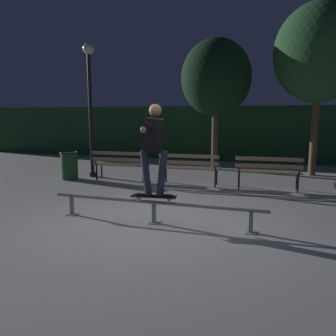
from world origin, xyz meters
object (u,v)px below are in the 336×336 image
at_px(lamp_post_left, 90,93).
at_px(tree_far_right, 320,53).
at_px(tree_behind_benches, 216,78).
at_px(park_bench_leftmost, 120,162).
at_px(park_bench_right_center, 268,169).
at_px(grind_rail, 154,206).
at_px(trash_can, 69,165).
at_px(park_bench_left_center, 189,165).
at_px(skateboarder, 154,142).
at_px(skateboard, 154,197).

bearing_deg(lamp_post_left, tree_far_right, 19.81).
bearing_deg(tree_behind_benches, park_bench_leftmost, -126.66).
xyz_separation_m(park_bench_right_center, lamp_post_left, (-5.13, 0.36, 1.94)).
xyz_separation_m(grind_rail, trash_can, (-3.73, 3.06, 0.11)).
height_order(park_bench_leftmost, tree_far_right, tree_far_right).
relative_size(grind_rail, lamp_post_left, 0.99).
xyz_separation_m(park_bench_right_center, trash_can, (-5.55, -0.22, -0.12)).
xyz_separation_m(park_bench_left_center, trash_can, (-3.54, -0.22, -0.12)).
distance_m(skateboarder, park_bench_left_center, 3.40).
xyz_separation_m(skateboard, skateboarder, (0.00, 0.00, 0.94)).
bearing_deg(trash_can, tree_far_right, 22.91).
relative_size(skateboard, park_bench_leftmost, 0.49).
bearing_deg(grind_rail, lamp_post_left, 132.27).
distance_m(park_bench_leftmost, tree_behind_benches, 4.43).
bearing_deg(lamp_post_left, skateboarder, -47.66).
distance_m(grind_rail, park_bench_left_center, 3.29).
bearing_deg(trash_can, park_bench_left_center, 3.51).
xyz_separation_m(park_bench_leftmost, tree_far_right, (5.28, 2.66, 3.13)).
bearing_deg(trash_can, skateboard, -39.35).
height_order(park_bench_leftmost, park_bench_left_center, same).
relative_size(grind_rail, skateboarder, 2.48).
bearing_deg(tree_far_right, park_bench_right_center, -115.42).
xyz_separation_m(skateboarder, park_bench_right_center, (1.81, 3.28, -0.87)).
height_order(tree_far_right, trash_can, tree_far_right).
relative_size(lamp_post_left, trash_can, 4.88).
height_order(park_bench_left_center, tree_far_right, tree_far_right).
bearing_deg(park_bench_left_center, tree_behind_benches, 86.76).
bearing_deg(grind_rail, park_bench_right_center, 61.01).
bearing_deg(park_bench_leftmost, lamp_post_left, 162.01).
xyz_separation_m(park_bench_left_center, park_bench_right_center, (2.01, 0.00, 0.00)).
distance_m(park_bench_right_center, trash_can, 5.55).
bearing_deg(lamp_post_left, park_bench_right_center, -4.01).
bearing_deg(tree_behind_benches, park_bench_right_center, -57.74).
relative_size(park_bench_left_center, park_bench_right_center, 1.00).
bearing_deg(park_bench_left_center, park_bench_leftmost, 180.00).
xyz_separation_m(skateboard, park_bench_left_center, (-0.20, 3.28, 0.06)).
bearing_deg(grind_rail, tree_far_right, 62.58).
distance_m(skateboard, tree_far_right, 7.42).
distance_m(park_bench_right_center, tree_behind_benches, 4.28).
xyz_separation_m(grind_rail, park_bench_right_center, (1.82, 3.28, 0.23)).
bearing_deg(skateboarder, trash_can, 140.67).
distance_m(tree_behind_benches, lamp_post_left, 4.20).
height_order(park_bench_left_center, lamp_post_left, lamp_post_left).
bearing_deg(skateboard, lamp_post_left, 132.31).
distance_m(skateboard, park_bench_leftmost, 3.95).
height_order(skateboarder, park_bench_leftmost, skateboarder).
relative_size(tree_behind_benches, trash_can, 5.45).
bearing_deg(tree_far_right, trash_can, -157.09).
xyz_separation_m(park_bench_leftmost, park_bench_right_center, (4.02, 0.00, 0.00)).
xyz_separation_m(grind_rail, lamp_post_left, (-3.31, 3.64, 2.17)).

